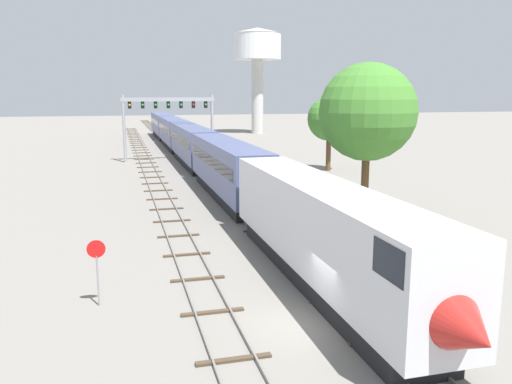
{
  "coord_description": "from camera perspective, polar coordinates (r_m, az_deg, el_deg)",
  "views": [
    {
      "loc": [
        -6.94,
        -17.81,
        8.85
      ],
      "look_at": [
        1.0,
        12.0,
        3.0
      ],
      "focal_mm": 36.63,
      "sensor_mm": 36.0,
      "label": 1
    }
  ],
  "objects": [
    {
      "name": "trackside_tree_left",
      "position": [
        60.7,
        8.0,
        7.89
      ],
      "size": [
        5.0,
        5.0,
        8.48
      ],
      "color": "brown",
      "rests_on": "ground"
    },
    {
      "name": "trackside_tree_mid",
      "position": [
        38.21,
        12.09,
        8.5
      ],
      "size": [
        6.96,
        6.96,
        11.02
      ],
      "color": "brown",
      "rests_on": "ground"
    },
    {
      "name": "stop_sign",
      "position": [
        22.92,
        -16.98,
        -7.47
      ],
      "size": [
        0.76,
        0.08,
        2.88
      ],
      "color": "gray",
      "rests_on": "ground"
    },
    {
      "name": "ground_plane",
      "position": [
        21.06,
        5.96,
        -14.17
      ],
      "size": [
        400.0,
        400.0,
        0.0
      ],
      "primitive_type": "plane",
      "color": "gray"
    },
    {
      "name": "water_tower",
      "position": [
        117.72,
        0.16,
        15.16
      ],
      "size": [
        10.44,
        10.44,
        22.78
      ],
      "color": "beige",
      "rests_on": "ground"
    },
    {
      "name": "passenger_train",
      "position": [
        65.93,
        -7.08,
        5.22
      ],
      "size": [
        3.04,
        107.03,
        4.8
      ],
      "color": "silver",
      "rests_on": "ground"
    },
    {
      "name": "signal_gantry",
      "position": [
        69.97,
        -9.52,
        8.58
      ],
      "size": [
        12.1,
        0.49,
        8.66
      ],
      "color": "#999BA0",
      "rests_on": "ground"
    },
    {
      "name": "track_main",
      "position": [
        78.81,
        -8.33,
        4.23
      ],
      "size": [
        2.6,
        200.0,
        0.16
      ],
      "color": "slate",
      "rests_on": "ground"
    },
    {
      "name": "track_near",
      "position": [
        58.57,
        -11.38,
        1.9
      ],
      "size": [
        2.6,
        160.0,
        0.16
      ],
      "color": "slate",
      "rests_on": "ground"
    }
  ]
}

